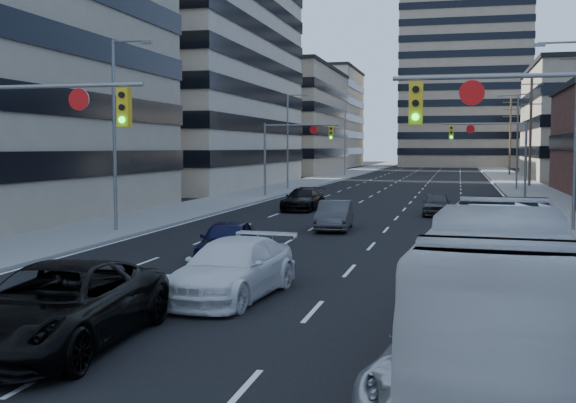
# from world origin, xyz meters

# --- Properties ---
(ground) EXTENTS (400.00, 400.00, 0.00)m
(ground) POSITION_xyz_m (0.00, 0.00, 0.00)
(ground) COLOR black
(ground) RESTS_ON ground
(road_surface) EXTENTS (18.00, 300.00, 0.02)m
(road_surface) POSITION_xyz_m (0.00, 130.00, 0.01)
(road_surface) COLOR black
(road_surface) RESTS_ON ground
(sidewalk_left) EXTENTS (5.00, 300.00, 0.15)m
(sidewalk_left) POSITION_xyz_m (-11.50, 130.00, 0.07)
(sidewalk_left) COLOR slate
(sidewalk_left) RESTS_ON ground
(sidewalk_right) EXTENTS (5.00, 300.00, 0.15)m
(sidewalk_right) POSITION_xyz_m (11.50, 130.00, 0.07)
(sidewalk_right) COLOR slate
(sidewalk_right) RESTS_ON ground
(office_left_mid) EXTENTS (26.00, 34.00, 28.00)m
(office_left_mid) POSITION_xyz_m (-27.00, 60.00, 14.00)
(office_left_mid) COLOR #ADA089
(office_left_mid) RESTS_ON ground
(office_left_far) EXTENTS (20.00, 30.00, 16.00)m
(office_left_far) POSITION_xyz_m (-24.00, 100.00, 8.00)
(office_left_far) COLOR gray
(office_left_far) RESTS_ON ground
(apartment_tower) EXTENTS (26.00, 26.00, 58.00)m
(apartment_tower) POSITION_xyz_m (6.00, 150.00, 29.00)
(apartment_tower) COLOR gray
(apartment_tower) RESTS_ON ground
(bg_block_left) EXTENTS (24.00, 24.00, 20.00)m
(bg_block_left) POSITION_xyz_m (-28.00, 140.00, 10.00)
(bg_block_left) COLOR #ADA089
(bg_block_left) RESTS_ON ground
(signal_near_left) EXTENTS (6.59, 0.33, 6.00)m
(signal_near_left) POSITION_xyz_m (-7.45, 8.00, 4.33)
(signal_near_left) COLOR slate
(signal_near_left) RESTS_ON ground
(signal_near_right) EXTENTS (6.59, 0.33, 6.00)m
(signal_near_right) POSITION_xyz_m (7.45, 8.00, 4.33)
(signal_near_right) COLOR slate
(signal_near_right) RESTS_ON ground
(signal_far_left) EXTENTS (6.09, 0.33, 6.00)m
(signal_far_left) POSITION_xyz_m (-7.68, 45.00, 4.30)
(signal_far_left) COLOR slate
(signal_far_left) RESTS_ON ground
(signal_far_right) EXTENTS (6.09, 0.33, 6.00)m
(signal_far_right) POSITION_xyz_m (7.68, 45.00, 4.30)
(signal_far_right) COLOR slate
(signal_far_right) RESTS_ON ground
(utility_pole_midblock) EXTENTS (2.20, 0.28, 11.00)m
(utility_pole_midblock) POSITION_xyz_m (12.20, 66.00, 5.78)
(utility_pole_midblock) COLOR #4C3D2D
(utility_pole_midblock) RESTS_ON ground
(utility_pole_distant) EXTENTS (2.20, 0.28, 11.00)m
(utility_pole_distant) POSITION_xyz_m (12.20, 96.00, 5.78)
(utility_pole_distant) COLOR #4C3D2D
(utility_pole_distant) RESTS_ON ground
(streetlight_left_near) EXTENTS (2.03, 0.22, 9.00)m
(streetlight_left_near) POSITION_xyz_m (-10.34, 20.00, 5.05)
(streetlight_left_near) COLOR slate
(streetlight_left_near) RESTS_ON ground
(streetlight_left_mid) EXTENTS (2.03, 0.22, 9.00)m
(streetlight_left_mid) POSITION_xyz_m (-10.34, 55.00, 5.05)
(streetlight_left_mid) COLOR slate
(streetlight_left_mid) RESTS_ON ground
(streetlight_left_far) EXTENTS (2.03, 0.22, 9.00)m
(streetlight_left_far) POSITION_xyz_m (-10.34, 90.00, 5.05)
(streetlight_left_far) COLOR slate
(streetlight_left_far) RESTS_ON ground
(streetlight_right_near) EXTENTS (2.03, 0.22, 9.00)m
(streetlight_right_near) POSITION_xyz_m (10.34, 25.00, 5.05)
(streetlight_right_near) COLOR slate
(streetlight_right_near) RESTS_ON ground
(streetlight_right_far) EXTENTS (2.03, 0.22, 9.00)m
(streetlight_right_far) POSITION_xyz_m (10.34, 60.00, 5.05)
(streetlight_right_far) COLOR slate
(streetlight_right_far) RESTS_ON ground
(black_pickup) EXTENTS (3.08, 6.20, 1.69)m
(black_pickup) POSITION_xyz_m (-2.56, 1.74, 0.84)
(black_pickup) COLOR black
(black_pickup) RESTS_ON ground
(white_van) EXTENTS (2.77, 5.59, 1.56)m
(white_van) POSITION_xyz_m (-0.63, 7.13, 0.78)
(white_van) COLOR silver
(white_van) RESTS_ON ground
(silver_suv) EXTENTS (2.84, 5.04, 1.33)m
(silver_suv) POSITION_xyz_m (5.15, 0.23, 0.66)
(silver_suv) COLOR #B0B1B5
(silver_suv) RESTS_ON ground
(transit_bus) EXTENTS (3.17, 10.56, 2.90)m
(transit_bus) POSITION_xyz_m (6.00, 3.11, 1.45)
(transit_bus) COLOR beige
(transit_bus) RESTS_ON ground
(sedan_blue) EXTENTS (2.22, 4.49, 1.47)m
(sedan_blue) POSITION_xyz_m (-2.69, 13.05, 0.74)
(sedan_blue) COLOR black
(sedan_blue) RESTS_ON ground
(sedan_grey_center) EXTENTS (1.79, 4.43, 1.43)m
(sedan_grey_center) POSITION_xyz_m (-0.64, 23.42, 0.72)
(sedan_grey_center) COLOR #3A3A3D
(sedan_grey_center) RESTS_ON ground
(sedan_black_far) EXTENTS (2.25, 5.03, 1.43)m
(sedan_black_far) POSITION_xyz_m (-4.43, 33.77, 0.72)
(sedan_black_far) COLOR black
(sedan_black_far) RESTS_ON ground
(sedan_grey_right) EXTENTS (1.65, 4.01, 1.36)m
(sedan_grey_right) POSITION_xyz_m (3.96, 32.28, 0.68)
(sedan_grey_right) COLOR #333235
(sedan_grey_right) RESTS_ON ground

